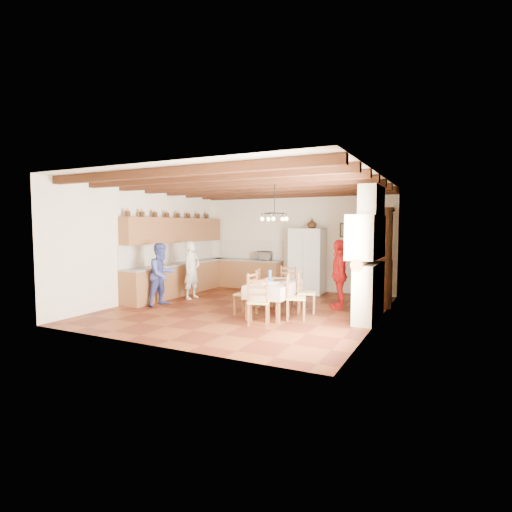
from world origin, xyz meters
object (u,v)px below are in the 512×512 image
at_px(chair_left_far, 251,289).
at_px(person_man, 192,270).
at_px(chair_end_far, 286,286).
at_px(chair_right_far, 307,292).
at_px(chair_left_near, 246,293).
at_px(chair_right_near, 296,297).
at_px(person_woman_red, 339,274).
at_px(dining_table, 274,286).
at_px(chair_end_near, 259,301).
at_px(person_woman_blue, 162,274).
at_px(refrigerator, 307,261).
at_px(microwave, 264,256).
at_px(hutch, 381,257).

distance_m(chair_left_far, person_man, 2.15).
bearing_deg(chair_end_far, chair_right_far, -43.00).
bearing_deg(chair_left_near, chair_right_far, 130.18).
relative_size(chair_right_near, person_woman_red, 0.58).
bearing_deg(dining_table, chair_end_near, -84.35).
distance_m(chair_left_near, chair_right_far, 1.40).
distance_m(chair_end_near, chair_end_far, 2.09).
height_order(person_woman_blue, person_woman_red, person_woman_red).
xyz_separation_m(refrigerator, chair_right_near, (0.87, -3.24, -0.47)).
bearing_deg(refrigerator, chair_right_far, -73.48).
distance_m(person_woman_red, microwave, 3.46).
bearing_deg(chair_end_near, chair_right_near, -143.62).
bearing_deg(chair_left_far, chair_end_far, 130.19).
bearing_deg(chair_right_far, person_woman_red, -49.44).
height_order(dining_table, person_woman_red, person_woman_red).
height_order(person_man, microwave, person_man).
bearing_deg(chair_end_near, dining_table, -103.31).
bearing_deg(chair_right_far, dining_table, 110.79).
height_order(person_man, person_woman_blue, person_man).
height_order(hutch, chair_left_far, hutch).
bearing_deg(dining_table, person_woman_red, 48.14).
xyz_separation_m(chair_left_near, chair_end_far, (0.40, 1.42, 0.00)).
relative_size(refrigerator, chair_left_near, 1.97).
xyz_separation_m(chair_right_near, microwave, (-2.37, 3.41, 0.56)).
relative_size(hutch, chair_right_near, 2.51).
distance_m(refrigerator, hutch, 2.33).
bearing_deg(person_woman_red, chair_end_far, -104.07).
xyz_separation_m(chair_left_near, person_man, (-2.23, 1.10, 0.30)).
distance_m(chair_left_near, person_woman_blue, 2.38).
distance_m(person_woman_blue, person_woman_red, 4.34).
bearing_deg(person_woman_blue, dining_table, -73.19).
bearing_deg(person_woman_red, refrigerator, -163.30).
xyz_separation_m(refrigerator, person_woman_blue, (-2.65, -3.31, -0.17)).
distance_m(refrigerator, chair_end_near, 4.03).
relative_size(person_man, microwave, 3.21).
bearing_deg(person_woman_red, dining_table, -63.82).
height_order(chair_left_near, chair_right_far, same).
distance_m(chair_end_far, person_woman_blue, 3.11).
bearing_deg(dining_table, chair_right_far, 37.06).
relative_size(refrigerator, chair_right_near, 1.97).
distance_m(hutch, chair_right_far, 2.36).
relative_size(chair_left_far, chair_end_near, 1.00).
bearing_deg(chair_right_near, microwave, 16.22).
bearing_deg(refrigerator, chair_end_near, -87.12).
xyz_separation_m(chair_right_far, person_woman_blue, (-3.52, -0.77, 0.30)).
height_order(refrigerator, chair_end_far, refrigerator).
xyz_separation_m(chair_end_far, person_woman_blue, (-2.76, -1.40, 0.30)).
xyz_separation_m(chair_end_near, person_woman_blue, (-3.01, 0.68, 0.30)).
relative_size(chair_right_near, chair_end_far, 1.00).
bearing_deg(hutch, chair_left_near, -140.32).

